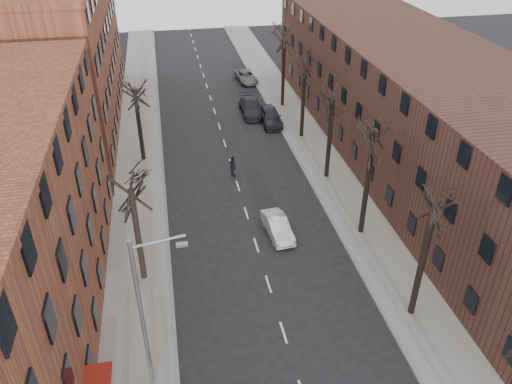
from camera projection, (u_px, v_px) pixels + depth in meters
sidewalk_left at (139, 155)px, 45.62m from camera, size 4.00×90.00×0.15m
sidewalk_right at (308, 140)px, 48.19m from camera, size 4.00×90.00×0.15m
building_left_far at (47, 56)px, 48.14m from camera, size 12.00×28.00×14.00m
building_right at (417, 106)px, 42.70m from camera, size 12.00×50.00×10.00m
tree_right_b at (410, 313)px, 29.03m from camera, size 5.20×5.20×10.80m
tree_right_c at (360, 233)px, 35.68m from camera, size 5.20×5.20×11.60m
tree_right_d at (326, 177)px, 42.34m from camera, size 5.20×5.20×10.00m
tree_right_e at (301, 137)px, 48.99m from camera, size 5.20×5.20×10.80m
tree_right_f at (282, 106)px, 55.65m from camera, size 5.20×5.20×11.60m
tree_left_a at (145, 278)px, 31.58m from camera, size 5.20×5.20×9.50m
tree_left_b at (144, 160)px, 44.89m from camera, size 5.20×5.20×9.50m
streetlight at (145, 311)px, 22.35m from camera, size 2.45×0.22×9.03m
silver_sedan at (278, 227)px, 35.17m from camera, size 1.77×4.12×1.32m
parked_car_near at (271, 116)px, 51.22m from camera, size 2.02×4.87×1.65m
parked_car_mid at (251, 107)px, 53.37m from camera, size 2.22×5.42×1.57m
parked_car_far at (246, 76)px, 62.12m from camera, size 2.59×4.85×1.30m
pedestrian_crossing at (233, 166)px, 41.98m from camera, size 0.77×1.21×1.91m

